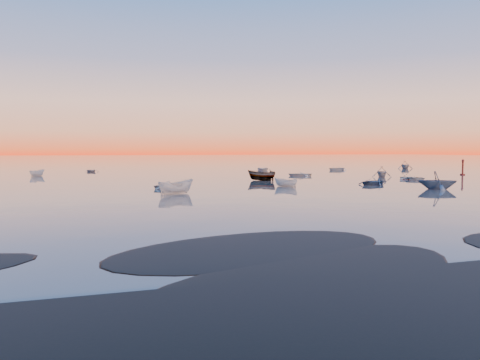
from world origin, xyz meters
name	(u,v)px	position (x,y,z in m)	size (l,w,h in m)	color
ground	(160,167)	(0.00, 100.00, 0.00)	(600.00, 600.00, 0.00)	#665C55
moored_fleet	(203,178)	(0.00, 53.00, 0.00)	(124.00, 58.00, 1.20)	silver
boat_near_left	(171,189)	(-8.01, 34.23, 0.00)	(3.83, 1.60, 0.96)	silver
boat_near_center	(176,194)	(-8.47, 28.74, 0.00)	(4.03, 1.70, 1.39)	silver
channel_marker	(463,168)	(45.37, 48.64, 1.16)	(0.82, 0.82, 2.92)	#4A130F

